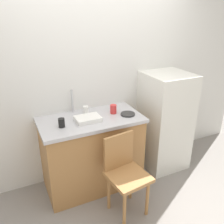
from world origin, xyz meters
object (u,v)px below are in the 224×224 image
object	(u,v)px
cup_white	(86,110)
chair	(125,172)
dish_tray	(88,119)
hotplate	(128,114)
cup_red	(113,109)
refrigerator	(165,121)
cup_black	(62,123)

from	to	relation	value
cup_white	chair	bearing A→B (deg)	-76.09
chair	dish_tray	xyz separation A→B (m)	(-0.22, 0.49, 0.46)
dish_tray	hotplate	bearing A→B (deg)	-5.26
dish_tray	cup_red	xyz separation A→B (m)	(0.35, 0.07, 0.03)
cup_red	hotplate	bearing A→B (deg)	-41.51
hotplate	chair	bearing A→B (deg)	-120.46
refrigerator	cup_red	distance (m)	0.83
cup_black	cup_white	bearing A→B (deg)	33.64
dish_tray	hotplate	distance (m)	0.49
cup_black	dish_tray	bearing A→B (deg)	4.60
cup_black	cup_red	world-z (taller)	cup_red
dish_tray	cup_white	bearing A→B (deg)	76.55
refrigerator	hotplate	distance (m)	0.70
refrigerator	cup_black	xyz separation A→B (m)	(-1.43, -0.09, 0.31)
cup_black	cup_red	bearing A→B (deg)	8.57
dish_tray	chair	bearing A→B (deg)	-65.40
chair	cup_black	world-z (taller)	cup_black
hotplate	cup_white	xyz separation A→B (m)	(-0.43, 0.26, 0.04)
dish_tray	cup_white	distance (m)	0.22
refrigerator	cup_black	bearing A→B (deg)	-176.48
refrigerator	cup_white	distance (m)	1.13
refrigerator	chair	world-z (taller)	refrigerator
cup_white	cup_red	distance (m)	0.33
refrigerator	cup_red	xyz separation A→B (m)	(-0.77, 0.01, 0.31)
refrigerator	cup_white	bearing A→B (deg)	172.17
cup_white	cup_red	size ratio (longest dim) A/B	0.87
cup_red	dish_tray	bearing A→B (deg)	-168.07
cup_white	hotplate	bearing A→B (deg)	-30.47
refrigerator	cup_red	world-z (taller)	refrigerator
refrigerator	dish_tray	size ratio (longest dim) A/B	4.78
cup_red	cup_white	bearing A→B (deg)	155.50
hotplate	cup_red	xyz separation A→B (m)	(-0.13, 0.12, 0.04)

